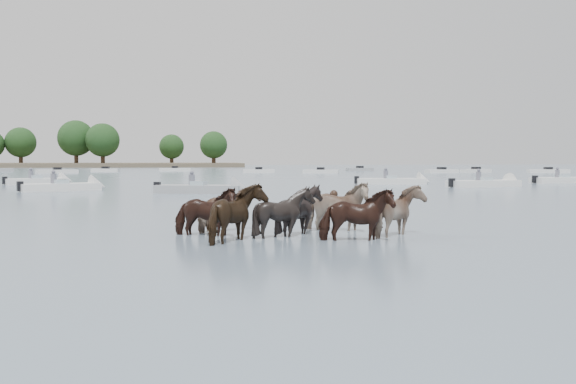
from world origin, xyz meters
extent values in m
plane|color=#4D5E6F|center=(0.00, 0.00, 0.00)|extent=(400.00, 400.00, 0.00)
imported|color=black|center=(-2.72, -0.03, 0.54)|extent=(1.96, 1.36, 1.51)
imported|color=gray|center=(-2.00, 0.85, 0.54)|extent=(1.89, 1.95, 1.51)
imported|color=black|center=(-0.23, -0.04, 0.56)|extent=(1.52, 1.38, 1.54)
imported|color=tan|center=(0.93, 0.62, 0.59)|extent=(2.09, 1.52, 1.61)
imported|color=black|center=(-1.93, -1.32, 0.60)|extent=(1.62, 1.82, 1.62)
imported|color=black|center=(-0.73, -0.59, 0.55)|extent=(1.79, 1.72, 1.53)
imported|color=black|center=(0.92, -1.61, 0.55)|extent=(1.86, 0.97, 1.52)
imported|color=#88735C|center=(2.32, -0.87, 0.56)|extent=(1.79, 1.92, 1.55)
sphere|color=black|center=(4.55, 16.58, 0.12)|extent=(0.44, 0.44, 0.44)
cube|color=black|center=(4.30, 16.58, 0.02)|extent=(0.50, 0.22, 0.18)
cube|color=silver|center=(-11.19, 24.91, 0.20)|extent=(5.00, 3.44, 0.55)
cone|color=silver|center=(-9.02, 25.91, 0.20)|extent=(1.49, 1.83, 1.60)
cube|color=#99ADB7|center=(-11.19, 24.91, 0.55)|extent=(1.19, 1.35, 0.35)
cube|color=black|center=(-13.35, 23.92, 0.35)|extent=(0.46, 0.46, 0.60)
cylinder|color=#595966|center=(-11.59, 24.91, 0.75)|extent=(0.36, 0.36, 0.70)
sphere|color=#595966|center=(-11.59, 24.91, 1.20)|extent=(0.24, 0.24, 0.24)
cube|color=gray|center=(-2.60, 20.99, 0.20)|extent=(5.30, 2.88, 0.55)
cone|color=gray|center=(-0.16, 20.32, 0.20)|extent=(1.29, 1.78, 1.60)
cube|color=#99ADB7|center=(-2.60, 20.99, 0.55)|extent=(1.07, 1.29, 0.35)
cube|color=black|center=(-5.03, 21.66, 0.35)|extent=(0.43, 0.43, 0.60)
cylinder|color=#595966|center=(-3.00, 20.99, 0.75)|extent=(0.36, 0.36, 0.70)
sphere|color=#595966|center=(-3.00, 20.99, 1.20)|extent=(0.24, 0.24, 0.24)
cube|color=silver|center=(12.69, 31.79, 0.20)|extent=(5.58, 2.23, 0.55)
cone|color=silver|center=(15.39, 31.47, 0.20)|extent=(1.08, 1.70, 1.60)
cube|color=#99ADB7|center=(12.69, 31.79, 0.55)|extent=(0.93, 1.21, 0.35)
cube|color=black|center=(10.00, 32.11, 0.35)|extent=(0.39, 0.39, 0.60)
cylinder|color=#595966|center=(12.29, 31.79, 0.75)|extent=(0.36, 0.36, 0.70)
sphere|color=#595966|center=(12.29, 31.79, 1.20)|extent=(0.24, 0.24, 0.24)
cube|color=silver|center=(17.88, 26.26, 0.20)|extent=(5.71, 2.72, 0.55)
cone|color=silver|center=(20.56, 26.84, 0.20)|extent=(1.22, 1.75, 1.60)
cube|color=#99ADB7|center=(17.88, 26.26, 0.55)|extent=(1.02, 1.26, 0.35)
cube|color=black|center=(15.19, 25.68, 0.35)|extent=(0.42, 0.42, 0.60)
cylinder|color=#595966|center=(17.48, 26.26, 0.75)|extent=(0.36, 0.36, 0.70)
sphere|color=#595966|center=(17.48, 26.26, 1.20)|extent=(0.24, 0.24, 0.24)
cube|color=silver|center=(27.78, 32.26, 0.20)|extent=(5.69, 2.55, 0.55)
cube|color=#99ADB7|center=(27.78, 32.26, 0.55)|extent=(0.99, 1.24, 0.35)
cube|color=black|center=(25.08, 31.77, 0.35)|extent=(0.41, 0.41, 0.60)
cylinder|color=#595966|center=(27.38, 32.26, 0.75)|extent=(0.36, 0.36, 0.70)
sphere|color=#595966|center=(27.38, 32.26, 1.20)|extent=(0.24, 0.24, 0.24)
cube|color=silver|center=(-15.17, 36.01, 0.20)|extent=(4.89, 3.39, 0.55)
cone|color=silver|center=(-13.06, 36.98, 0.20)|extent=(1.49, 1.83, 1.60)
cube|color=#99ADB7|center=(-15.17, 36.01, 0.55)|extent=(1.19, 1.35, 0.35)
cube|color=black|center=(-17.28, 35.04, 0.35)|extent=(0.46, 0.46, 0.60)
cylinder|color=#595966|center=(-15.57, 36.01, 0.75)|extent=(0.36, 0.36, 0.70)
sphere|color=#595966|center=(-15.57, 36.01, 1.20)|extent=(0.24, 0.24, 0.24)
cube|color=silver|center=(-21.42, 75.49, 0.22)|extent=(5.64, 3.62, 0.60)
cube|color=black|center=(-21.42, 75.49, 0.60)|extent=(1.32, 1.32, 0.50)
cube|color=silver|center=(-16.03, 84.56, 0.22)|extent=(4.41, 2.23, 0.60)
cube|color=black|center=(-16.03, 84.56, 0.60)|extent=(1.16, 1.16, 0.50)
cube|color=silver|center=(-5.50, 88.37, 0.22)|extent=(5.06, 1.53, 0.60)
cube|color=black|center=(-5.50, 88.37, 0.60)|extent=(1.01, 1.01, 0.50)
cube|color=silver|center=(6.72, 73.88, 0.22)|extent=(4.61, 1.84, 0.60)
cube|color=black|center=(6.72, 73.88, 0.60)|extent=(1.07, 1.07, 0.50)
cube|color=silver|center=(14.95, 69.70, 0.22)|extent=(5.13, 2.96, 0.60)
cube|color=black|center=(14.95, 69.70, 0.60)|extent=(1.26, 1.26, 0.50)
cube|color=gray|center=(25.02, 85.90, 0.22)|extent=(4.66, 2.03, 0.60)
cube|color=black|center=(25.02, 85.90, 0.60)|extent=(1.11, 1.11, 0.50)
cube|color=silver|center=(32.66, 69.62, 0.22)|extent=(5.01, 2.39, 0.60)
cube|color=black|center=(32.66, 69.62, 0.60)|extent=(1.17, 1.17, 0.50)
cube|color=silver|center=(38.67, 71.20, 0.22)|extent=(5.37, 3.52, 0.60)
cube|color=black|center=(38.67, 71.20, 0.60)|extent=(1.32, 1.32, 0.50)
cube|color=silver|center=(48.10, 67.77, 0.22)|extent=(5.97, 2.43, 0.60)
cube|color=black|center=(48.10, 67.77, 0.60)|extent=(1.15, 1.15, 0.50)
cylinder|color=#382619|center=(-45.87, 153.90, 1.73)|extent=(1.00, 1.00, 3.47)
sphere|color=black|center=(-45.87, 153.90, 6.26)|extent=(7.70, 7.70, 7.70)
cylinder|color=#382619|center=(-30.83, 145.78, 1.98)|extent=(1.00, 1.00, 3.96)
sphere|color=black|center=(-30.83, 145.78, 7.16)|extent=(8.81, 8.81, 8.81)
cylinder|color=#382619|center=(-23.99, 142.15, 1.83)|extent=(1.00, 1.00, 3.66)
sphere|color=black|center=(-23.99, 142.15, 6.60)|extent=(8.13, 8.13, 8.13)
cylinder|color=#382619|center=(-7.88, 155.20, 1.47)|extent=(1.00, 1.00, 2.94)
sphere|color=black|center=(-7.88, 155.20, 5.31)|extent=(6.54, 6.54, 6.54)
cylinder|color=#382619|center=(2.83, 142.38, 1.53)|extent=(1.00, 1.00, 3.06)
sphere|color=black|center=(2.83, 142.38, 5.53)|extent=(6.81, 6.81, 6.81)
camera|label=1|loc=(-3.11, -16.57, 2.01)|focal=39.40mm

